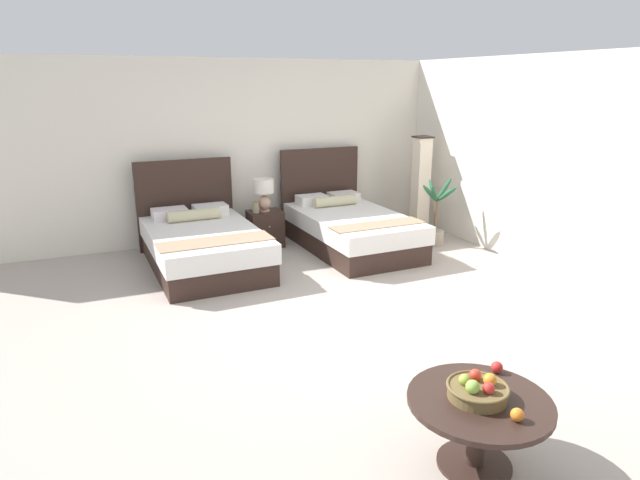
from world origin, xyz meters
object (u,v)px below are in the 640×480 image
object	(u,v)px
coffee_table	(478,415)
loose_apple	(497,367)
fruit_bowl	(478,390)
bed_near_window	(203,244)
vase	(256,207)
potted_palm	(435,224)
loose_orange	(517,415)
floor_lamp_corner	(421,185)
bed_near_corner	(349,227)
nightstand	(265,229)
table_lamp	(264,191)

from	to	relation	value
coffee_table	loose_apple	world-z (taller)	loose_apple
fruit_bowl	loose_apple	world-z (taller)	fruit_bowl
bed_near_window	fruit_bowl	size ratio (longest dim) A/B	5.73
vase	potted_palm	bearing A→B (deg)	-19.91
loose_orange	floor_lamp_corner	bearing A→B (deg)	62.24
floor_lamp_corner	loose_orange	bearing A→B (deg)	-117.76
bed_near_corner	loose_apple	bearing A→B (deg)	-103.42
bed_near_window	nightstand	bearing A→B (deg)	29.04
table_lamp	loose_orange	bearing A→B (deg)	-92.16
bed_near_window	loose_orange	size ratio (longest dim) A/B	27.84
vase	floor_lamp_corner	distance (m)	2.63
bed_near_window	nightstand	size ratio (longest dim) A/B	4.15
bed_near_corner	fruit_bowl	size ratio (longest dim) A/B	6.00
fruit_bowl	potted_palm	bearing A→B (deg)	58.17
fruit_bowl	bed_near_window	bearing A→B (deg)	99.63
bed_near_window	fruit_bowl	xyz separation A→B (m)	(0.75, -4.43, 0.23)
coffee_table	floor_lamp_corner	world-z (taller)	floor_lamp_corner
bed_near_window	fruit_bowl	distance (m)	4.50
loose_apple	floor_lamp_corner	xyz separation A→B (m)	(2.42, 4.62, 0.24)
vase	floor_lamp_corner	size ratio (longest dim) A/B	0.11
nightstand	bed_near_corner	bearing A→B (deg)	-27.57
fruit_bowl	potted_palm	xyz separation A→B (m)	(2.53, 4.08, -0.22)
nightstand	potted_palm	world-z (taller)	potted_palm
nightstand	table_lamp	world-z (taller)	table_lamp
loose_apple	loose_orange	distance (m)	0.53
nightstand	vase	size ratio (longest dim) A/B	3.22
table_lamp	coffee_table	world-z (taller)	table_lamp
bed_near_window	loose_apple	xyz separation A→B (m)	(1.06, -4.24, 0.21)
nightstand	loose_orange	size ratio (longest dim) A/B	6.71
loose_orange	bed_near_window	bearing A→B (deg)	99.77
fruit_bowl	loose_orange	distance (m)	0.28
bed_near_window	vase	world-z (taller)	bed_near_window
bed_near_corner	loose_orange	size ratio (longest dim) A/B	29.17
table_lamp	loose_orange	distance (m)	5.30
bed_near_window	vase	xyz separation A→B (m)	(0.87, 0.52, 0.29)
bed_near_corner	loose_orange	bearing A→B (deg)	-105.04
potted_palm	table_lamp	bearing A→B (deg)	157.66
bed_near_corner	coffee_table	distance (m)	4.64
vase	coffee_table	world-z (taller)	vase
nightstand	loose_apple	xyz separation A→B (m)	(0.05, -4.80, 0.25)
nightstand	vase	xyz separation A→B (m)	(-0.14, -0.04, 0.33)
table_lamp	fruit_bowl	size ratio (longest dim) A/B	1.25
nightstand	table_lamp	distance (m)	0.54
table_lamp	vase	distance (m)	0.26
potted_palm	nightstand	bearing A→B (deg)	158.09
bed_near_window	fruit_bowl	bearing A→B (deg)	-80.37
vase	floor_lamp_corner	world-z (taller)	floor_lamp_corner
bed_near_window	floor_lamp_corner	bearing A→B (deg)	6.22
bed_near_corner	floor_lamp_corner	world-z (taller)	floor_lamp_corner
nightstand	vase	world-z (taller)	vase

